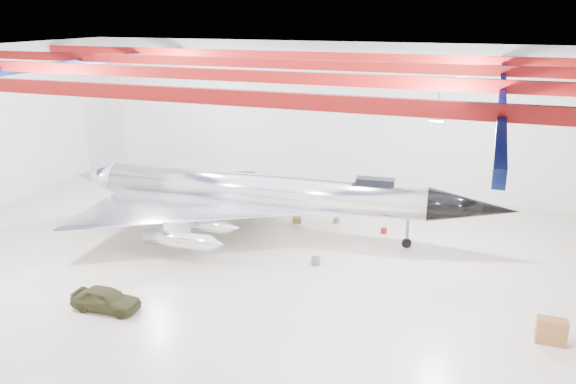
% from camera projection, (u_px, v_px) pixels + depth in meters
% --- Properties ---
extents(floor, '(40.00, 40.00, 0.00)m').
position_uv_depth(floor, '(246.00, 263.00, 30.46)').
color(floor, beige).
rests_on(floor, ground).
extents(wall_back, '(40.00, 0.00, 40.00)m').
position_uv_depth(wall_back, '(327.00, 117.00, 42.17)').
color(wall_back, silver).
rests_on(wall_back, floor).
extents(ceiling, '(40.00, 40.00, 0.00)m').
position_uv_depth(ceiling, '(241.00, 56.00, 27.09)').
color(ceiling, '#0A0F38').
rests_on(ceiling, wall_back).
extents(ceiling_structure, '(39.50, 29.50, 1.08)m').
position_uv_depth(ceiling_structure, '(241.00, 70.00, 27.29)').
color(ceiling_structure, maroon).
rests_on(ceiling_structure, ceiling).
extents(jet_aircraft, '(27.56, 17.00, 7.51)m').
position_uv_depth(jet_aircraft, '(260.00, 195.00, 33.99)').
color(jet_aircraft, silver).
rests_on(jet_aircraft, floor).
extents(jeep, '(3.29, 1.51, 1.09)m').
position_uv_depth(jeep, '(106.00, 299.00, 25.56)').
color(jeep, '#38371C').
rests_on(jeep, floor).
extents(desk, '(1.20, 0.62, 1.09)m').
position_uv_depth(desk, '(551.00, 331.00, 22.99)').
color(desk, brown).
rests_on(desk, floor).
extents(toolbox_red, '(0.50, 0.45, 0.29)m').
position_uv_depth(toolbox_red, '(276.00, 208.00, 38.54)').
color(toolbox_red, '#9B0F10').
rests_on(toolbox_red, floor).
extents(engine_drum, '(0.59, 0.59, 0.42)m').
position_uv_depth(engine_drum, '(316.00, 261.00, 30.23)').
color(engine_drum, '#59595B').
rests_on(engine_drum, floor).
extents(parts_bin, '(0.62, 0.55, 0.37)m').
position_uv_depth(parts_bin, '(297.00, 220.00, 36.27)').
color(parts_bin, olive).
rests_on(parts_bin, floor).
extents(crate_small, '(0.44, 0.39, 0.27)m').
position_uv_depth(crate_small, '(223.00, 207.00, 38.89)').
color(crate_small, '#59595B').
rests_on(crate_small, floor).
extents(tool_chest, '(0.47, 0.47, 0.34)m').
position_uv_depth(tool_chest, '(384.00, 231.00, 34.55)').
color(tool_chest, '#9B0F10').
rests_on(tool_chest, floor).
extents(spares_box, '(0.42, 0.42, 0.34)m').
position_uv_depth(spares_box, '(336.00, 220.00, 36.26)').
color(spares_box, '#59595B').
rests_on(spares_box, floor).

